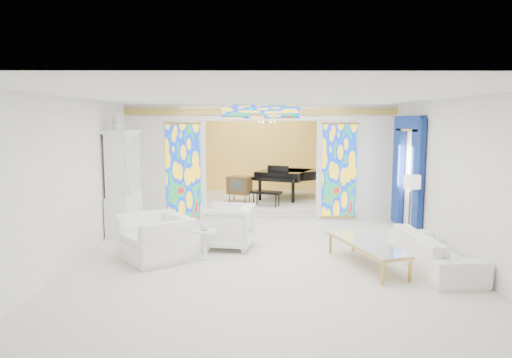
{
  "coord_description": "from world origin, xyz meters",
  "views": [
    {
      "loc": [
        -0.22,
        -9.89,
        2.58
      ],
      "look_at": [
        -0.15,
        0.2,
        1.3
      ],
      "focal_mm": 32.0,
      "sensor_mm": 36.0,
      "label": 1
    }
  ],
  "objects_px": {
    "armchair_right": "(228,226)",
    "grand_piano": "(289,175)",
    "armchair_left": "(156,238)",
    "china_cabinet": "(124,182)",
    "tv_console": "(239,185)",
    "coffee_table": "(367,244)",
    "sofa": "(434,251)"
  },
  "relations": [
    {
      "from": "armchair_right",
      "to": "grand_piano",
      "type": "bearing_deg",
      "value": 171.5
    },
    {
      "from": "armchair_left",
      "to": "china_cabinet",
      "type": "bearing_deg",
      "value": 170.86
    },
    {
      "from": "china_cabinet",
      "to": "armchair_left",
      "type": "distance_m",
      "value": 2.55
    },
    {
      "from": "china_cabinet",
      "to": "tv_console",
      "type": "xyz_separation_m",
      "value": [
        2.59,
        2.99,
        -0.49
      ]
    },
    {
      "from": "coffee_table",
      "to": "grand_piano",
      "type": "bearing_deg",
      "value": 98.1
    },
    {
      "from": "coffee_table",
      "to": "tv_console",
      "type": "height_order",
      "value": "tv_console"
    },
    {
      "from": "armchair_left",
      "to": "grand_piano",
      "type": "relative_size",
      "value": 0.45
    },
    {
      "from": "tv_console",
      "to": "coffee_table",
      "type": "bearing_deg",
      "value": -43.3
    },
    {
      "from": "sofa",
      "to": "armchair_left",
      "type": "bearing_deg",
      "value": 79.49
    },
    {
      "from": "sofa",
      "to": "tv_console",
      "type": "height_order",
      "value": "tv_console"
    },
    {
      "from": "armchair_right",
      "to": "coffee_table",
      "type": "height_order",
      "value": "armchair_right"
    },
    {
      "from": "armchair_left",
      "to": "grand_piano",
      "type": "height_order",
      "value": "grand_piano"
    },
    {
      "from": "sofa",
      "to": "tv_console",
      "type": "relative_size",
      "value": 2.81
    },
    {
      "from": "china_cabinet",
      "to": "tv_console",
      "type": "distance_m",
      "value": 3.99
    },
    {
      "from": "sofa",
      "to": "coffee_table",
      "type": "bearing_deg",
      "value": 78.52
    },
    {
      "from": "armchair_right",
      "to": "sofa",
      "type": "relative_size",
      "value": 0.44
    },
    {
      "from": "china_cabinet",
      "to": "armchair_right",
      "type": "relative_size",
      "value": 2.78
    },
    {
      "from": "china_cabinet",
      "to": "armchair_left",
      "type": "xyz_separation_m",
      "value": [
        1.17,
        -2.13,
        -0.76
      ]
    },
    {
      "from": "coffee_table",
      "to": "tv_console",
      "type": "relative_size",
      "value": 2.62
    },
    {
      "from": "sofa",
      "to": "coffee_table",
      "type": "height_order",
      "value": "sofa"
    },
    {
      "from": "armchair_left",
      "to": "tv_console",
      "type": "xyz_separation_m",
      "value": [
        1.42,
        5.12,
        0.27
      ]
    },
    {
      "from": "china_cabinet",
      "to": "armchair_right",
      "type": "xyz_separation_m",
      "value": [
        2.5,
        -1.36,
        -0.72
      ]
    },
    {
      "from": "tv_console",
      "to": "grand_piano",
      "type": "bearing_deg",
      "value": 46.87
    },
    {
      "from": "coffee_table",
      "to": "sofa",
      "type": "bearing_deg",
      "value": -8.2
    },
    {
      "from": "grand_piano",
      "to": "armchair_right",
      "type": "bearing_deg",
      "value": -83.73
    },
    {
      "from": "armchair_right",
      "to": "grand_piano",
      "type": "relative_size",
      "value": 0.35
    },
    {
      "from": "china_cabinet",
      "to": "grand_piano",
      "type": "distance_m",
      "value": 5.53
    },
    {
      "from": "coffee_table",
      "to": "grand_piano",
      "type": "relative_size",
      "value": 0.74
    },
    {
      "from": "armchair_left",
      "to": "armchair_right",
      "type": "xyz_separation_m",
      "value": [
        1.33,
        0.77,
        0.04
      ]
    },
    {
      "from": "china_cabinet",
      "to": "armchair_right",
      "type": "bearing_deg",
      "value": -28.58
    },
    {
      "from": "china_cabinet",
      "to": "armchair_left",
      "type": "bearing_deg",
      "value": -61.2
    },
    {
      "from": "armchair_left",
      "to": "coffee_table",
      "type": "bearing_deg",
      "value": 45.13
    }
  ]
}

